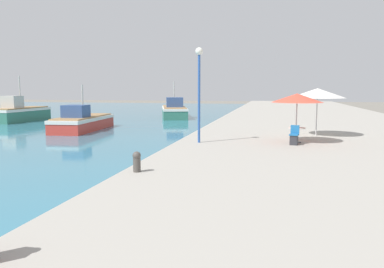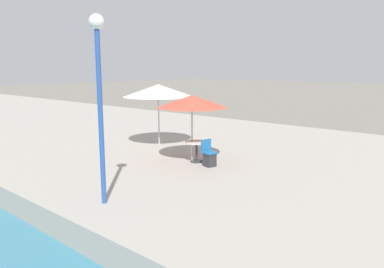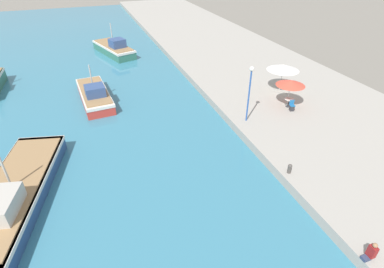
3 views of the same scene
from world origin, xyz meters
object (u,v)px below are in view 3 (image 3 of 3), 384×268
Objects in this scene: cafe_umbrella_white at (283,67)px; fishing_boat_near at (13,195)px; fishing_boat_mid at (95,95)px; fishing_boat_distant at (114,48)px; cafe_chair_left at (292,107)px; cafe_umbrella_pink at (291,83)px; cafe_table at (289,101)px; lamppost at (250,85)px; person_at_quay at (371,252)px; mooring_bollard at (290,168)px.

fishing_boat_near is at bearing -162.19° from cafe_umbrella_white.
fishing_boat_distant reaches higher than fishing_boat_mid.
fishing_boat_distant is 9.48× the size of cafe_chair_left.
cafe_umbrella_pink reaches higher than cafe_table.
fishing_boat_near is 1.31× the size of fishing_boat_distant.
fishing_boat_mid is 1.67× the size of lamppost.
fishing_boat_near reaches higher than cafe_chair_left.
person_at_quay is at bearing -69.98° from fishing_boat_mid.
lamppost reaches higher than fishing_boat_near.
mooring_bollard is at bearing 0.51° from fishing_boat_near.
lamppost is at bearing -145.15° from cafe_umbrella_white.
fishing_boat_mid reaches higher than person_at_quay.
person_at_quay reaches higher than cafe_chair_left.
cafe_umbrella_white is at bearing -96.85° from cafe_chair_left.
fishing_boat_distant reaches higher than cafe_chair_left.
mooring_bollard is at bearing -61.42° from fishing_boat_mid.
cafe_table is at bearing -90.00° from cafe_chair_left.
cafe_chair_left is 0.92× the size of person_at_quay.
fishing_boat_near is 18.73m from person_at_quay.
cafe_umbrella_pink is 9.64m from mooring_bollard.
mooring_bollard is at bearing 66.30° from cafe_chair_left.
fishing_boat_mid is at bearing 153.01° from cafe_umbrella_pink.
lamppost is at bearing 86.43° from person_at_quay.
cafe_umbrella_white is 7.20m from lamppost.
cafe_table is (21.32, 4.07, 0.47)m from fishing_boat_near.
cafe_umbrella_white is 0.66× the size of lamppost.
fishing_boat_near is 27.98m from fishing_boat_distant.
cafe_umbrella_pink is 3.08× the size of cafe_table.
fishing_boat_mid reaches higher than cafe_umbrella_pink.
fishing_boat_near is 21.71m from cafe_table.
fishing_boat_near is 12.45× the size of cafe_chair_left.
fishing_boat_near is 21.43m from cafe_chair_left.
fishing_boat_mid is at bearing 115.02° from person_at_quay.
fishing_boat_near is 17.32× the size of mooring_bollard.
cafe_umbrella_white reaches higher than cafe_table.
person_at_quay is (-5.44, -14.22, -1.73)m from cafe_umbrella_pink.
cafe_umbrella_pink reaches higher than mooring_bollard.
person_at_quay is at bearing -97.39° from fishing_boat_distant.
cafe_umbrella_pink is 2.49× the size of person_at_quay.
cafe_chair_left is 8.66m from mooring_bollard.
person_at_quay is 6.37m from mooring_bollard.
fishing_boat_mid is 14.82m from lamppost.
mooring_bollard is at bearing -95.48° from lamppost.
cafe_table is at bearing 68.70° from person_at_quay.
fishing_boat_near is at bearing -169.30° from lamppost.
fishing_boat_mid reaches higher than cafe_table.
fishing_boat_mid is 17.99m from cafe_umbrella_white.
person_at_quay is 1.52× the size of mooring_bollard.
cafe_chair_left is 0.20× the size of lamppost.
fishing_boat_mid is at bearing 123.58° from mooring_bollard.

